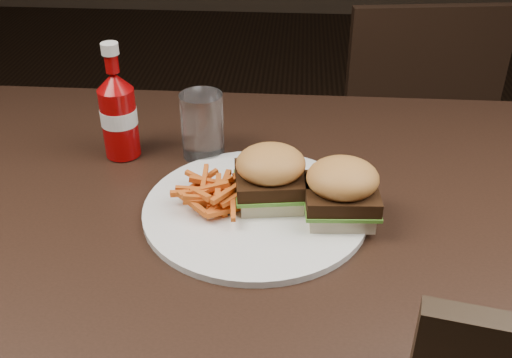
# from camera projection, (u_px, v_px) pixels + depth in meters

# --- Properties ---
(dining_table) EXTENTS (1.20, 0.80, 0.04)m
(dining_table) POSITION_uv_depth(u_px,v_px,m) (185.00, 214.00, 0.89)
(dining_table) COLOR black
(dining_table) RESTS_ON ground
(chair_far) EXTENTS (0.45, 0.45, 0.04)m
(chair_far) POSITION_uv_depth(u_px,v_px,m) (394.00, 136.00, 1.74)
(chair_far) COLOR black
(chair_far) RESTS_ON ground
(plate) EXTENTS (0.32, 0.32, 0.01)m
(plate) POSITION_uv_depth(u_px,v_px,m) (255.00, 209.00, 0.86)
(plate) COLOR white
(plate) RESTS_ON dining_table
(sandwich_half_a) EXTENTS (0.10, 0.09, 0.02)m
(sandwich_half_a) POSITION_uv_depth(u_px,v_px,m) (270.00, 195.00, 0.86)
(sandwich_half_a) COLOR beige
(sandwich_half_a) RESTS_ON plate
(sandwich_half_b) EXTENTS (0.09, 0.09, 0.02)m
(sandwich_half_b) POSITION_uv_depth(u_px,v_px,m) (340.00, 210.00, 0.83)
(sandwich_half_b) COLOR beige
(sandwich_half_b) RESTS_ON plate
(fries_pile) EXTENTS (0.12, 0.12, 0.04)m
(fries_pile) POSITION_uv_depth(u_px,v_px,m) (214.00, 192.00, 0.85)
(fries_pile) COLOR red
(fries_pile) RESTS_ON plate
(ketchup_bottle) EXTENTS (0.07, 0.07, 0.12)m
(ketchup_bottle) POSITION_uv_depth(u_px,v_px,m) (120.00, 123.00, 0.97)
(ketchup_bottle) COLOR #940507
(ketchup_bottle) RESTS_ON dining_table
(tumbler) EXTENTS (0.09, 0.09, 0.11)m
(tumbler) POSITION_uv_depth(u_px,v_px,m) (202.00, 125.00, 0.97)
(tumbler) COLOR white
(tumbler) RESTS_ON dining_table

